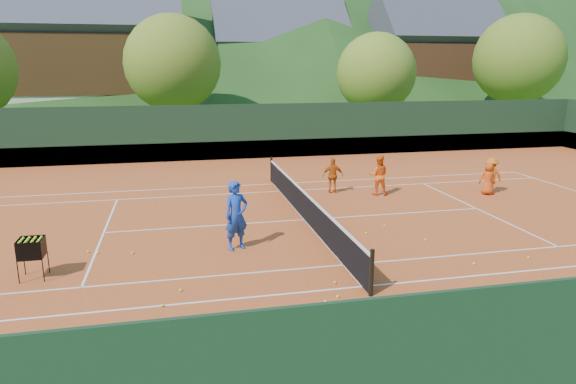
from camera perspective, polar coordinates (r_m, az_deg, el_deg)
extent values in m
plane|color=#2C541A|center=(17.19, 1.87, -3.16)|extent=(400.00, 400.00, 0.00)
cube|color=#B4491D|center=(17.19, 1.87, -3.13)|extent=(40.00, 24.00, 0.02)
imported|color=#1A40AC|center=(14.28, -5.77, -2.62)|extent=(0.84, 0.71, 1.95)
imported|color=orange|center=(20.61, 10.03, 1.86)|extent=(0.93, 0.81, 1.60)
imported|color=#CF5C12|center=(20.71, 5.01, 1.84)|extent=(0.89, 0.48, 1.44)
imported|color=#D14812|center=(21.90, 21.36, 1.40)|extent=(0.73, 0.59, 1.29)
imported|color=orange|center=(22.05, 21.61, 1.70)|extent=(0.97, 0.57, 1.48)
sphere|color=yellow|center=(12.33, 5.23, -9.98)|extent=(0.07, 0.07, 0.07)
sphere|color=yellow|center=(15.20, 25.14, -6.61)|extent=(0.07, 0.07, 0.07)
sphere|color=yellow|center=(16.70, 10.67, -3.72)|extent=(0.07, 0.07, 0.07)
sphere|color=yellow|center=(14.74, -16.90, -6.49)|extent=(0.07, 0.07, 0.07)
sphere|color=yellow|center=(11.40, 4.14, -12.05)|extent=(0.07, 0.07, 0.07)
sphere|color=yellow|center=(15.23, -21.33, -6.19)|extent=(0.07, 0.07, 0.07)
sphere|color=yellow|center=(12.15, -11.85, -10.61)|extent=(0.07, 0.07, 0.07)
sphere|color=yellow|center=(15.08, -20.38, -6.31)|extent=(0.07, 0.07, 0.07)
sphere|color=yellow|center=(11.65, 5.55, -11.48)|extent=(0.07, 0.07, 0.07)
sphere|color=yellow|center=(11.52, -13.79, -12.15)|extent=(0.07, 0.07, 0.07)
sphere|color=yellow|center=(11.67, 28.19, -13.12)|extent=(0.07, 0.07, 0.07)
sphere|color=yellow|center=(9.49, 11.70, -18.04)|extent=(0.07, 0.07, 0.07)
sphere|color=yellow|center=(10.00, -23.73, -17.22)|extent=(0.07, 0.07, 0.07)
sphere|color=yellow|center=(15.65, 15.02, -5.16)|extent=(0.07, 0.07, 0.07)
sphere|color=yellow|center=(12.00, 13.67, -11.04)|extent=(0.07, 0.07, 0.07)
sphere|color=yellow|center=(14.21, 19.94, -7.50)|extent=(0.07, 0.07, 0.07)
sphere|color=yellow|center=(15.89, 8.69, -4.55)|extent=(0.07, 0.07, 0.07)
cube|color=white|center=(12.28, 8.30, -10.35)|extent=(23.77, 0.06, 0.00)
cube|color=white|center=(22.36, -1.60, 0.91)|extent=(23.77, 0.06, 0.00)
cube|color=silver|center=(13.46, 6.24, -8.05)|extent=(23.77, 0.06, 0.00)
cube|color=white|center=(21.05, -0.89, 0.10)|extent=(23.77, 0.06, 0.00)
cube|color=white|center=(16.85, -19.79, -4.27)|extent=(0.06, 8.23, 0.00)
cube|color=white|center=(19.71, 20.22, -1.73)|extent=(0.06, 8.23, 0.00)
cube|color=white|center=(17.18, 1.87, -3.08)|extent=(12.80, 0.06, 0.00)
cube|color=white|center=(17.18, 1.87, -3.08)|extent=(0.06, 10.97, 0.00)
cube|color=black|center=(17.06, 1.88, -1.65)|extent=(0.03, 11.97, 0.90)
cube|color=white|center=(16.94, 1.90, -0.12)|extent=(0.05, 11.97, 0.06)
cylinder|color=black|center=(11.63, 9.27, -8.85)|extent=(0.10, 0.10, 1.10)
cylinder|color=black|center=(22.73, -1.84, 2.53)|extent=(0.10, 0.10, 1.10)
cube|color=black|center=(28.44, -4.12, 6.72)|extent=(40.00, 0.05, 3.00)
cube|color=#1B5E2A|center=(28.58, -4.08, 4.73)|extent=(40.40, 0.05, 1.00)
cylinder|color=black|center=(13.76, -27.80, -7.93)|extent=(0.02, 0.02, 0.55)
cylinder|color=black|center=(13.62, -25.55, -7.90)|extent=(0.02, 0.02, 0.55)
cylinder|color=black|center=(14.25, -27.24, -7.14)|extent=(0.02, 0.02, 0.55)
cylinder|color=black|center=(14.12, -25.07, -7.09)|extent=(0.02, 0.02, 0.55)
cube|color=black|center=(13.84, -26.54, -6.44)|extent=(0.55, 0.55, 0.02)
cube|color=black|center=(13.52, -26.91, -5.94)|extent=(0.55, 0.02, 0.45)
cube|color=black|center=(14.03, -26.37, -5.20)|extent=(0.55, 0.02, 0.45)
cube|color=black|center=(13.85, -27.74, -5.59)|extent=(0.02, 0.55, 0.45)
cube|color=black|center=(13.71, -25.52, -5.53)|extent=(0.02, 0.55, 0.45)
sphere|color=#CCE526|center=(13.58, -27.76, -5.10)|extent=(0.07, 0.07, 0.07)
sphere|color=#CCE526|center=(13.71, -27.62, -4.92)|extent=(0.07, 0.07, 0.07)
sphere|color=#CCE526|center=(13.83, -27.48, -4.75)|extent=(0.07, 0.07, 0.07)
sphere|color=#CCE526|center=(13.96, -27.34, -4.57)|extent=(0.07, 0.07, 0.07)
sphere|color=#CCE526|center=(13.54, -27.21, -5.09)|extent=(0.07, 0.07, 0.07)
sphere|color=#CCE526|center=(13.67, -27.07, -4.91)|extent=(0.07, 0.07, 0.07)
sphere|color=#CCE526|center=(13.80, -26.93, -4.73)|extent=(0.07, 0.07, 0.07)
sphere|color=#CCE526|center=(13.92, -26.80, -4.55)|extent=(0.07, 0.07, 0.07)
sphere|color=#CCE526|center=(13.51, -26.64, -5.07)|extent=(0.07, 0.07, 0.07)
sphere|color=#CCE526|center=(13.64, -26.51, -4.89)|extent=(0.07, 0.07, 0.07)
sphere|color=#CCE526|center=(13.76, -26.38, -4.71)|extent=(0.07, 0.07, 0.07)
sphere|color=#CCE526|center=(13.89, -26.25, -4.54)|extent=(0.07, 0.07, 0.07)
sphere|color=#CCE526|center=(13.48, -26.08, -5.05)|extent=(0.07, 0.07, 0.07)
sphere|color=#CCE526|center=(13.60, -25.95, -4.87)|extent=(0.07, 0.07, 0.07)
sphere|color=#CCE526|center=(13.73, -25.83, -4.69)|extent=(0.07, 0.07, 0.07)
sphere|color=#CCE526|center=(13.85, -25.70, -4.52)|extent=(0.07, 0.07, 0.07)
cube|color=beige|center=(46.44, -19.96, 8.59)|extent=(12.00, 9.00, 2.88)
cube|color=#37200F|center=(46.30, -20.34, 13.12)|extent=(12.24, 9.18, 4.48)
cube|color=#43434B|center=(46.40, -20.65, 16.62)|extent=(13.80, 9.93, 9.93)
cube|color=beige|center=(51.07, -1.04, 9.61)|extent=(11.00, 8.00, 2.52)
cube|color=#331B0E|center=(50.94, -1.06, 13.22)|extent=(11.22, 8.16, 3.92)
cube|color=#414149|center=(50.97, -1.07, 16.10)|extent=(12.65, 8.82, 8.82)
cube|color=beige|center=(51.99, 15.39, 9.30)|extent=(10.00, 8.00, 2.70)
cube|color=#3B1E10|center=(51.86, 15.64, 13.09)|extent=(10.20, 8.16, 4.20)
cube|color=#3C3C43|center=(51.92, 15.84, 16.07)|extent=(11.50, 8.82, 8.82)
cylinder|color=#3E2619|center=(36.10, -12.37, 7.82)|extent=(0.36, 0.36, 2.88)
sphere|color=#4D731E|center=(35.92, -12.68, 13.79)|extent=(6.40, 6.40, 6.40)
cylinder|color=#41271A|center=(37.85, 9.56, 7.94)|extent=(0.36, 0.36, 2.52)
sphere|color=#4D761F|center=(37.66, 9.76, 12.92)|extent=(5.60, 5.60, 5.60)
cylinder|color=#3E2619|center=(44.54, 23.71, 8.19)|extent=(0.36, 0.36, 3.06)
sphere|color=#456E1D|center=(44.40, 24.22, 13.31)|extent=(6.80, 6.80, 6.80)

